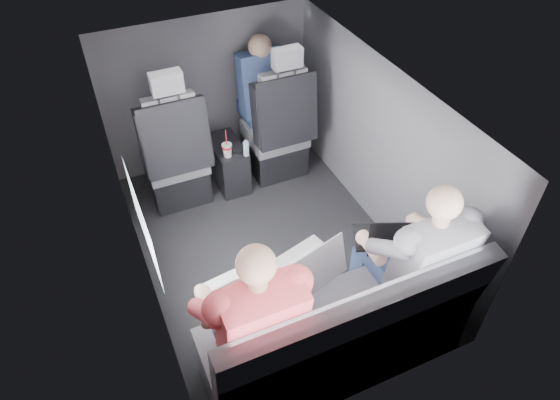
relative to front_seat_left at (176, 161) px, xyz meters
name	(u,v)px	position (x,y,z in m)	size (l,w,h in m)	color
floor	(269,248)	(0.45, -0.84, -0.40)	(2.60, 2.60, 0.00)	black
ceiling	(265,93)	(0.45, -0.84, 0.95)	(2.60, 2.60, 0.00)	#B2B2AD
panel_left	(135,218)	(-0.45, -0.84, 0.27)	(0.02, 2.60, 1.35)	#56565B
panel_right	(379,149)	(1.35, -0.84, 0.27)	(0.02, 2.60, 1.35)	#56565B
panel_front	(208,93)	(0.45, 0.46, 0.27)	(1.80, 0.02, 1.35)	#56565B
panel_back	(368,331)	(0.45, -2.14, 0.27)	(1.80, 0.02, 1.35)	#56565B
side_window	(142,222)	(-0.43, -1.14, 0.50)	(0.02, 0.75, 0.42)	white
seatbelt	(286,104)	(0.90, -0.17, 0.40)	(0.05, 0.01, 0.65)	black
front_seat_left	(176,161)	(0.00, 0.00, 0.00)	(0.52, 0.58, 1.26)	black
front_seat_right	(278,135)	(0.90, 0.00, 0.00)	(0.52, 0.58, 1.26)	black
center_console	(228,164)	(0.45, 0.04, -0.20)	(0.24, 0.48, 0.41)	black
rear_bench	(339,334)	(0.45, -1.90, -0.09)	(1.60, 0.57, 0.92)	slate
soda_cup	(227,150)	(0.41, -0.11, 0.06)	(0.08, 0.08, 0.25)	white
water_bottle	(246,148)	(0.55, -0.16, 0.06)	(0.05, 0.05, 0.14)	#9BB6D2
laptop_white	(239,291)	(-0.05, -1.61, 0.24)	(0.39, 0.38, 0.26)	silver
laptop_silver	(310,264)	(0.40, -1.60, 0.24)	(0.44, 0.44, 0.27)	#B2B2B7
laptop_black	(386,238)	(0.92, -1.60, 0.23)	(0.40, 0.41, 0.24)	black
passenger_rear_left	(252,317)	(-0.05, -1.81, 0.25)	(0.53, 0.65, 1.27)	#2F2F34
passenger_rear_right	(414,258)	(0.98, -1.81, 0.24)	(0.52, 0.64, 1.26)	navy
passenger_front_right	(261,86)	(0.86, 0.26, 0.35)	(0.39, 0.39, 0.77)	navy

